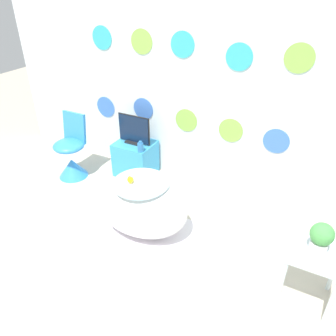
% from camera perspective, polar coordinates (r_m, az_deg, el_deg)
% --- Properties ---
extents(ground_plane, '(12.00, 12.00, 0.00)m').
position_cam_1_polar(ground_plane, '(2.81, -18.30, -22.35)').
color(ground_plane, '#BCB29E').
extents(wall_back_dotted, '(4.81, 0.05, 2.60)m').
position_cam_1_polar(wall_back_dotted, '(3.59, 3.12, 16.73)').
color(wall_back_dotted, white).
rests_on(wall_back_dotted, ground_plane).
extents(rug, '(0.94, 0.79, 0.01)m').
position_cam_1_polar(rug, '(3.25, -4.14, -11.30)').
color(rug, silver).
rests_on(rug, ground_plane).
extents(bathtub, '(0.92, 0.64, 0.55)m').
position_cam_1_polar(bathtub, '(3.14, -4.59, -6.50)').
color(bathtub, white).
rests_on(bathtub, ground_plane).
extents(rubber_duck, '(0.06, 0.07, 0.07)m').
position_cam_1_polar(rubber_duck, '(2.95, -6.61, -1.98)').
color(rubber_duck, yellow).
rests_on(rubber_duck, bathtub).
extents(chair, '(0.37, 0.37, 0.78)m').
position_cam_1_polar(chair, '(4.12, -16.47, 1.88)').
color(chair, '#338CE0').
rests_on(chair, ground_plane).
extents(tv_cabinet, '(0.45, 0.39, 0.42)m').
position_cam_1_polar(tv_cabinet, '(4.04, -5.66, 1.69)').
color(tv_cabinet, '#389ED6').
rests_on(tv_cabinet, ground_plane).
extents(tv, '(0.41, 0.12, 0.35)m').
position_cam_1_polar(tv, '(3.88, -5.93, 6.45)').
color(tv, black).
rests_on(tv, tv_cabinet).
extents(vase, '(0.07, 0.07, 0.13)m').
position_cam_1_polar(vase, '(3.72, -4.82, 3.66)').
color(vase, '#2D72B7').
rests_on(vase, tv_cabinet).
extents(side_table, '(0.39, 0.38, 0.48)m').
position_cam_1_polar(side_table, '(2.68, 23.99, -14.61)').
color(side_table, silver).
rests_on(side_table, ground_plane).
extents(potted_plant_left, '(0.16, 0.16, 0.25)m').
position_cam_1_polar(potted_plant_left, '(2.53, 25.11, -10.89)').
color(potted_plant_left, white).
rests_on(potted_plant_left, side_table).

